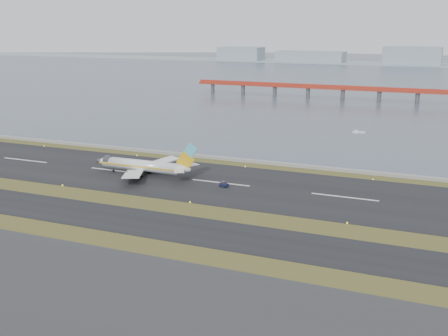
{
  "coord_description": "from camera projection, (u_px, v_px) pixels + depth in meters",
  "views": [
    {
      "loc": [
        68.31,
        -130.29,
        49.98
      ],
      "look_at": [
        4.53,
        22.0,
        7.37
      ],
      "focal_mm": 45.0,
      "sensor_mm": 36.0,
      "label": 1
    }
  ],
  "objects": [
    {
      "name": "pushback_tug",
      "position": [
        224.0,
        184.0,
        176.48
      ],
      "size": [
        3.11,
        2.4,
        1.76
      ],
      "rotation": [
        0.0,
        0.0,
        -0.36
      ],
      "color": "#131735",
      "rests_on": "ground"
    },
    {
      "name": "seawall",
      "position": [
        252.0,
        161.0,
        207.87
      ],
      "size": [
        1000.0,
        2.5,
        1.0
      ],
      "primitive_type": "cube",
      "color": "gray",
      "rests_on": "ground"
    },
    {
      "name": "runway_strip",
      "position": [
        221.0,
        183.0,
        181.19
      ],
      "size": [
        1000.0,
        45.0,
        0.1
      ],
      "primitive_type": "cube",
      "color": "black",
      "rests_on": "ground"
    },
    {
      "name": "red_pier",
      "position": [
        380.0,
        91.0,
        368.39
      ],
      "size": [
        260.0,
        5.0,
        10.2
      ],
      "color": "#AA2E1D",
      "rests_on": "ground"
    },
    {
      "name": "bay_water",
      "position": [
        387.0,
        75.0,
        565.24
      ],
      "size": [
        1400.0,
        800.0,
        1.3
      ],
      "primitive_type": "cube",
      "color": "#404B5C",
      "rests_on": "ground"
    },
    {
      "name": "workboat_near",
      "position": [
        358.0,
        132.0,
        263.58
      ],
      "size": [
        6.23,
        4.15,
        1.45
      ],
      "rotation": [
        0.0,
        0.0,
        0.42
      ],
      "color": "white",
      "rests_on": "ground"
    },
    {
      "name": "taxiway_strip",
      "position": [
        157.0,
        224.0,
        143.67
      ],
      "size": [
        1000.0,
        18.0,
        0.1
      ],
      "primitive_type": "cube",
      "color": "black",
      "rests_on": "ground"
    },
    {
      "name": "airliner",
      "position": [
        144.0,
        166.0,
        188.95
      ],
      "size": [
        38.52,
        32.89,
        12.8
      ],
      "color": "white",
      "rests_on": "ground"
    },
    {
      "name": "far_shoreline",
      "position": [
        415.0,
        60.0,
        701.53
      ],
      "size": [
        1400.0,
        80.0,
        60.5
      ],
      "color": "#8F9FA9",
      "rests_on": "ground"
    },
    {
      "name": "ground",
      "position": [
        178.0,
        211.0,
        154.4
      ],
      "size": [
        1000.0,
        1000.0,
        0.0
      ],
      "primitive_type": "plane",
      "color": "#364117",
      "rests_on": "ground"
    },
    {
      "name": "apron_strip",
      "position": [
        44.0,
        298.0,
        105.27
      ],
      "size": [
        1000.0,
        50.0,
        0.1
      ],
      "primitive_type": "cube",
      "color": "#2F2F32",
      "rests_on": "ground"
    }
  ]
}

